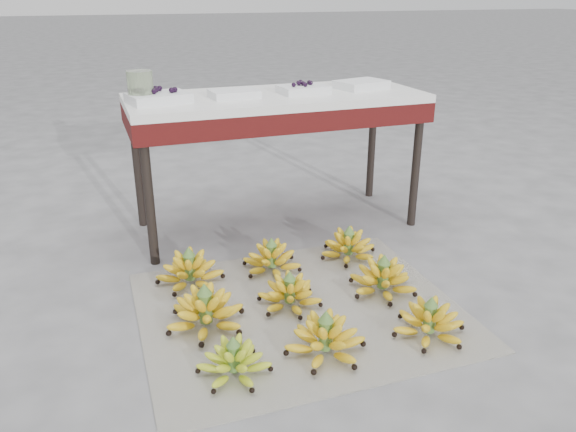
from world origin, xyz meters
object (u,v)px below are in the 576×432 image
object	(u,v)px
bunch_mid_left	(206,312)
newspaper_mat	(300,310)
bunch_front_left	(234,361)
vendor_table	(276,110)
bunch_mid_center	(290,294)
glass_jar	(141,87)
bunch_back_center	(272,259)
tray_far_left	(158,97)
bunch_back_left	(190,271)
bunch_mid_right	(383,279)
bunch_front_center	(325,339)
tray_left	(234,94)
tray_far_right	(361,84)
bunch_front_right	(429,322)
tray_right	(303,89)
bunch_back_right	(348,246)

from	to	relation	value
bunch_mid_left	newspaper_mat	bearing A→B (deg)	2.72
bunch_front_left	vendor_table	bearing A→B (deg)	89.86
bunch_mid_center	glass_jar	world-z (taller)	glass_jar
bunch_mid_left	bunch_back_center	world-z (taller)	bunch_mid_left
newspaper_mat	tray_far_left	distance (m)	1.18
bunch_back_left	vendor_table	bearing A→B (deg)	52.95
bunch_mid_left	bunch_mid_right	size ratio (longest dim) A/B	1.00
bunch_back_left	glass_jar	xyz separation A→B (m)	(-0.09, 0.49, 0.72)
tray_far_left	bunch_back_center	bearing A→B (deg)	-51.27
bunch_front_center	glass_jar	size ratio (longest dim) A/B	2.46
bunch_back_center	tray_far_left	bearing A→B (deg)	108.03
tray_left	tray_far_right	bearing A→B (deg)	2.74
bunch_back_left	tray_left	xyz separation A→B (m)	(0.35, 0.49, 0.67)
bunch_front_right	bunch_back_center	bearing A→B (deg)	138.75
tray_far_left	glass_jar	size ratio (longest dim) A/B	2.08
bunch_back_center	tray_far_right	distance (m)	1.09
tray_right	glass_jar	distance (m)	0.80
bunch_back_center	bunch_back_right	distance (m)	0.39
bunch_mid_left	vendor_table	bearing A→B (deg)	59.57
tray_right	bunch_mid_center	bearing A→B (deg)	-114.42
bunch_mid_center	tray_far_right	size ratio (longest dim) A/B	1.00
bunch_back_center	glass_jar	size ratio (longest dim) A/B	2.34
bunch_back_right	newspaper_mat	bearing A→B (deg)	-116.46
newspaper_mat	bunch_back_left	size ratio (longest dim) A/B	3.69
bunch_back_center	tray_right	distance (m)	0.90
bunch_front_right	tray_left	xyz separation A→B (m)	(-0.41, 1.18, 0.67)
bunch_mid_right	glass_jar	bearing A→B (deg)	142.80
bunch_back_left	tray_right	world-z (taller)	tray_right
tray_far_right	tray_right	bearing A→B (deg)	-174.05
bunch_mid_left	bunch_back_center	bearing A→B (deg)	46.47
newspaper_mat	bunch_front_center	world-z (taller)	bunch_front_center
bunch_back_right	vendor_table	xyz separation A→B (m)	(-0.19, 0.51, 0.57)
newspaper_mat	bunch_mid_right	world-z (taller)	bunch_mid_right
bunch_front_right	bunch_mid_right	bearing A→B (deg)	110.13
bunch_mid_right	tray_far_right	size ratio (longest dim) A/B	1.09
bunch_back_left	bunch_back_right	bearing A→B (deg)	11.22
bunch_mid_center	tray_far_right	xyz separation A→B (m)	(0.71, 0.84, 0.67)
bunch_mid_right	bunch_back_center	xyz separation A→B (m)	(-0.38, 0.34, -0.00)
bunch_mid_center	bunch_back_right	xyz separation A→B (m)	(0.42, 0.32, 0.00)
bunch_front_center	tray_far_right	bearing A→B (deg)	77.87
bunch_front_center	tray_right	bearing A→B (deg)	91.18
bunch_front_left	bunch_mid_right	world-z (taller)	bunch_mid_right
tray_far_left	tray_far_right	world-z (taller)	tray_far_left
tray_left	tray_right	xyz separation A→B (m)	(0.36, -0.00, 0.00)
bunch_mid_right	tray_right	size ratio (longest dim) A/B	1.29
tray_right	tray_far_right	distance (m)	0.35
bunch_front_right	bunch_mid_left	bearing A→B (deg)	175.97
bunch_back_right	glass_jar	distance (m)	1.22
bunch_mid_center	glass_jar	xyz separation A→B (m)	(-0.43, 0.81, 0.73)
tray_far_left	tray_far_right	distance (m)	1.07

